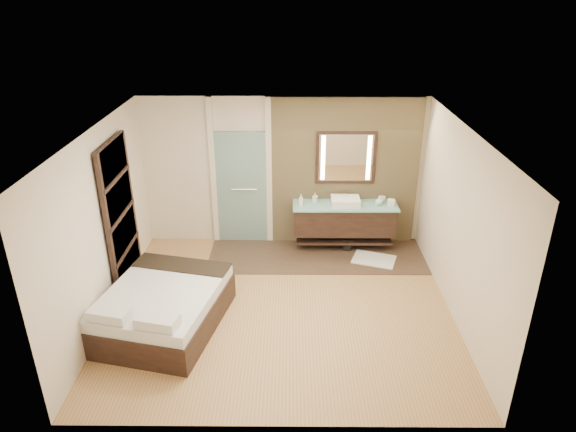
{
  "coord_description": "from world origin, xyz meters",
  "views": [
    {
      "loc": [
        0.14,
        -6.41,
        4.47
      ],
      "look_at": [
        0.1,
        0.6,
        1.24
      ],
      "focal_mm": 32.0,
      "sensor_mm": 36.0,
      "label": 1
    }
  ],
  "objects_px": {
    "mirror_unit": "(346,158)",
    "waste_bin": "(347,244)",
    "vanity": "(344,219)",
    "bed": "(163,308)"
  },
  "relations": [
    {
      "from": "mirror_unit",
      "to": "bed",
      "type": "bearing_deg",
      "value": -136.74
    },
    {
      "from": "waste_bin",
      "to": "vanity",
      "type": "bearing_deg",
      "value": 132.03
    },
    {
      "from": "bed",
      "to": "waste_bin",
      "type": "distance_m",
      "value": 3.63
    },
    {
      "from": "mirror_unit",
      "to": "vanity",
      "type": "bearing_deg",
      "value": -90.0
    },
    {
      "from": "vanity",
      "to": "bed",
      "type": "height_order",
      "value": "vanity"
    },
    {
      "from": "mirror_unit",
      "to": "bed",
      "type": "xyz_separation_m",
      "value": [
        -2.75,
        -2.59,
        -1.35
      ]
    },
    {
      "from": "bed",
      "to": "waste_bin",
      "type": "xyz_separation_m",
      "value": [
        2.81,
        2.28,
        -0.18
      ]
    },
    {
      "from": "vanity",
      "to": "waste_bin",
      "type": "height_order",
      "value": "vanity"
    },
    {
      "from": "mirror_unit",
      "to": "waste_bin",
      "type": "distance_m",
      "value": 1.57
    },
    {
      "from": "vanity",
      "to": "bed",
      "type": "distance_m",
      "value": 3.63
    }
  ]
}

